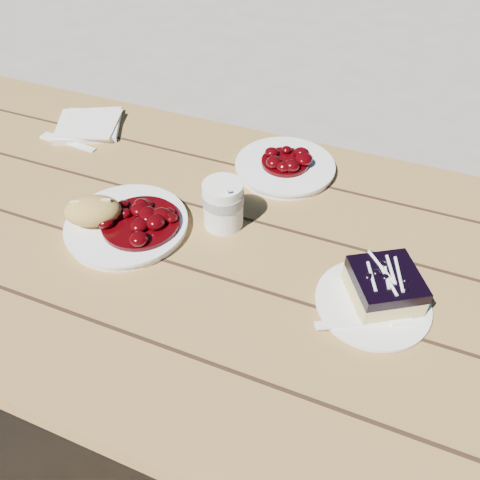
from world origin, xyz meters
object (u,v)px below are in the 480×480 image
at_px(picnic_table, 262,309).
at_px(dessert_plate, 372,304).
at_px(blueberry_cake, 384,286).
at_px(second_plate, 285,167).
at_px(main_plate, 127,225).
at_px(bread_roll, 93,211).
at_px(coffee_cup, 223,205).

bearing_deg(picnic_table, dessert_plate, -11.67).
bearing_deg(dessert_plate, blueberry_cake, 56.31).
distance_m(blueberry_cake, second_plate, 0.39).
distance_m(main_plate, second_plate, 0.37).
xyz_separation_m(picnic_table, bread_roll, (-0.33, -0.05, 0.20)).
relative_size(main_plate, dessert_plate, 1.26).
bearing_deg(second_plate, coffee_cup, -104.92).
xyz_separation_m(picnic_table, dessert_plate, (0.20, -0.04, 0.17)).
bearing_deg(bread_roll, second_plate, 48.56).
distance_m(coffee_cup, second_plate, 0.22).
bearing_deg(second_plate, blueberry_cake, -48.25).
bearing_deg(coffee_cup, dessert_plate, -17.14).
xyz_separation_m(blueberry_cake, second_plate, (-0.26, 0.29, -0.03)).
relative_size(picnic_table, coffee_cup, 21.03).
relative_size(bread_roll, coffee_cup, 1.11).
bearing_deg(dessert_plate, second_plate, 129.22).
distance_m(bread_roll, second_plate, 0.42).
bearing_deg(second_plate, picnic_table, -79.86).
relative_size(blueberry_cake, coffee_cup, 1.49).
relative_size(dessert_plate, coffee_cup, 1.91).
relative_size(picnic_table, blueberry_cake, 14.14).
height_order(main_plate, bread_roll, bread_roll).
bearing_deg(main_plate, dessert_plate, -1.37).
bearing_deg(picnic_table, bread_roll, -171.17).
height_order(main_plate, dessert_plate, main_plate).
distance_m(picnic_table, blueberry_cake, 0.29).
distance_m(main_plate, coffee_cup, 0.19).
height_order(dessert_plate, second_plate, second_plate).
bearing_deg(coffee_cup, second_plate, 75.08).
distance_m(picnic_table, dessert_plate, 0.27).
bearing_deg(main_plate, second_plate, 52.89).
height_order(dessert_plate, blueberry_cake, blueberry_cake).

